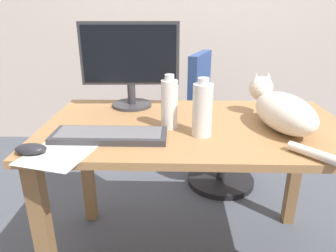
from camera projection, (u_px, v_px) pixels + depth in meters
desk at (194, 148)px, 1.38m from camera, size 1.31×0.73×0.74m
office_chair at (217, 130)px, 2.15m from camera, size 0.51×0.48×0.94m
monitor at (130, 62)px, 1.50m from camera, size 0.48×0.20×0.41m
keyboard at (110, 135)px, 1.18m from camera, size 0.44×0.15×0.03m
cat at (282, 110)px, 1.26m from camera, size 0.26×0.60×0.20m
computer_mouse at (31, 149)px, 1.06m from camera, size 0.11×0.06×0.04m
paper_sheet at (64, 150)px, 1.09m from camera, size 0.28×0.34×0.00m
water_bottle at (169, 104)px, 1.26m from camera, size 0.07×0.07×0.23m
spray_bottle at (202, 109)px, 1.18m from camera, size 0.08×0.08×0.23m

